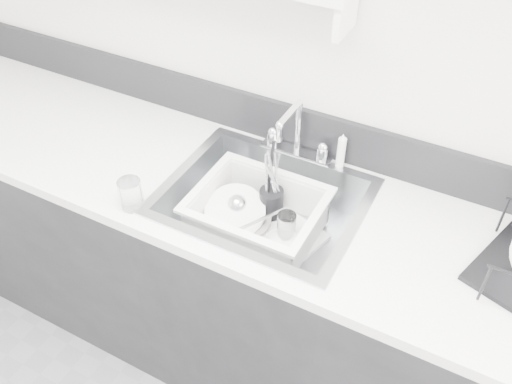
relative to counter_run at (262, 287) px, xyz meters
The scene contains 12 objects.
counter_run is the anchor object (origin of this frame).
backsplash 0.62m from the counter_run, 90.00° to the left, with size 3.20×0.02×0.16m, color black.
sink 0.37m from the counter_run, ahead, with size 0.64×0.52×0.20m, color silver, non-canonical shape.
faucet 0.58m from the counter_run, 90.00° to the left, with size 0.26×0.18×0.23m.
side_sprayer 0.61m from the counter_run, 57.89° to the left, with size 0.03×0.03×0.14m, color white.
wash_tub 0.37m from the counter_run, 145.99° to the right, with size 0.42×0.34×0.16m, color white, non-canonical shape.
plate_stack 0.35m from the counter_run, behind, with size 0.25×0.24×0.10m.
utensil_cup 0.38m from the counter_run, 98.63° to the left, with size 0.08×0.08×0.28m.
ladle 0.35m from the counter_run, behind, with size 0.28×0.10×0.08m, color silver, non-canonical shape.
tumbler_in_tub 0.36m from the counter_run, 11.46° to the left, with size 0.06×0.06×0.09m, color white.
tumbler_counter 0.66m from the counter_run, 146.01° to the right, with size 0.07×0.07×0.10m, color white.
bowl_small 0.34m from the counter_run, 26.40° to the right, with size 0.12×0.12×0.04m, color white.
Camera 1 is at (0.58, 0.04, 2.09)m, focal length 38.00 mm.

